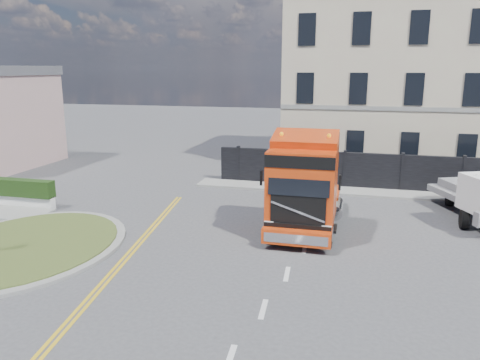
# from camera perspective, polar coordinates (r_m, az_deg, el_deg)

# --- Properties ---
(ground) EXTENTS (120.00, 120.00, 0.00)m
(ground) POSITION_cam_1_polar(r_m,az_deg,el_deg) (18.46, -1.19, -6.98)
(ground) COLOR #424244
(ground) RESTS_ON ground
(traffic_island) EXTENTS (6.80, 6.80, 0.17)m
(traffic_island) POSITION_cam_1_polar(r_m,az_deg,el_deg) (19.04, -24.74, -7.36)
(traffic_island) COLOR gray
(traffic_island) RESTS_ON ground
(hoarding_fence) EXTENTS (18.80, 0.25, 2.00)m
(hoarding_fence) POSITION_cam_1_polar(r_m,az_deg,el_deg) (26.30, 18.15, 0.84)
(hoarding_fence) COLOR black
(hoarding_fence) RESTS_ON ground
(georgian_building) EXTENTS (12.30, 10.30, 12.80)m
(georgian_building) POSITION_cam_1_polar(r_m,az_deg,el_deg) (33.19, 17.01, 11.74)
(georgian_building) COLOR beige
(georgian_building) RESTS_ON ground
(pavement_far) EXTENTS (20.00, 1.60, 0.12)m
(pavement_far) POSITION_cam_1_polar(r_m,az_deg,el_deg) (25.61, 16.88, -1.56)
(pavement_far) COLOR gray
(pavement_far) RESTS_ON ground
(truck) EXTENTS (2.52, 6.65, 3.98)m
(truck) POSITION_cam_1_polar(r_m,az_deg,el_deg) (18.70, 7.85, -1.11)
(truck) COLOR black
(truck) RESTS_ON ground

